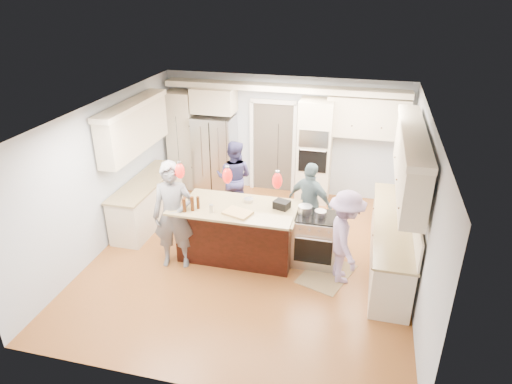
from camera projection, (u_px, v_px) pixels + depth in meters
The scene contains 23 objects.
ground_plane at pixel (251, 257), 8.32m from camera, with size 6.00×6.00×0.00m, color #A55B2D.
room_shell at pixel (251, 164), 7.54m from camera, with size 5.54×6.04×2.72m.
refrigerator at pixel (215, 154), 10.59m from camera, with size 0.90×0.70×1.80m, color #B7B7BC.
oven_column at pixel (315, 152), 10.00m from camera, with size 0.72×0.69×2.30m.
back_upper_cabinets at pixel (250, 123), 10.19m from camera, with size 5.30×0.61×2.54m.
right_counter_run at pixel (397, 214), 7.60m from camera, with size 0.64×3.10×2.51m.
left_cabinets at pixel (143, 174), 9.10m from camera, with size 0.64×2.30×2.51m.
kitchen_island at pixel (239, 230), 8.23m from camera, with size 2.10×1.46×1.12m.
island_range at pixel (317, 239), 8.00m from camera, with size 0.82×0.71×0.92m.
pendant_lights at pixel (227, 176), 7.15m from camera, with size 1.75×0.15×1.03m.
person_bar_end at pixel (173, 216), 7.72m from camera, with size 0.70×0.46×1.93m, color slate.
person_far_left at pixel (234, 178), 9.55m from camera, with size 0.79×0.61×1.62m, color navy.
person_far_right at pixel (310, 203), 8.52m from camera, with size 0.93×0.39×1.59m, color slate.
person_range_side at pixel (345, 237), 7.38m from camera, with size 1.05×0.60×1.62m, color #977EA9.
floor_rug at pixel (327, 274), 7.83m from camera, with size 0.71×1.04×0.01m, color #917B4F.
water_bottle at pixel (175, 199), 7.62m from camera, with size 0.07×0.07×0.29m, color silver.
beer_bottle_a at pixel (192, 204), 7.50m from camera, with size 0.06×0.06×0.25m, color #3F1E0B.
beer_bottle_b at pixel (184, 205), 7.46m from camera, with size 0.06×0.06×0.24m, color #3F1E0B.
beer_bottle_c at pixel (198, 203), 7.58m from camera, with size 0.05×0.05×0.22m, color #3F1E0B.
drink_can at pixel (211, 208), 7.48m from camera, with size 0.07×0.07×0.14m, color #B7B7BC.
cutting_board at pixel (238, 213), 7.45m from camera, with size 0.44×0.31×0.03m, color tan.
pot_large at pixel (305, 210), 7.86m from camera, with size 0.24×0.24×0.14m, color #B7B7BC.
pot_small at pixel (320, 213), 7.78m from camera, with size 0.20×0.20×0.10m, color #B7B7BC.
Camera 1 is at (1.78, -6.78, 4.64)m, focal length 32.00 mm.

